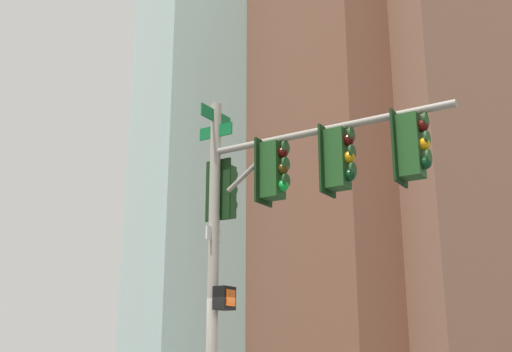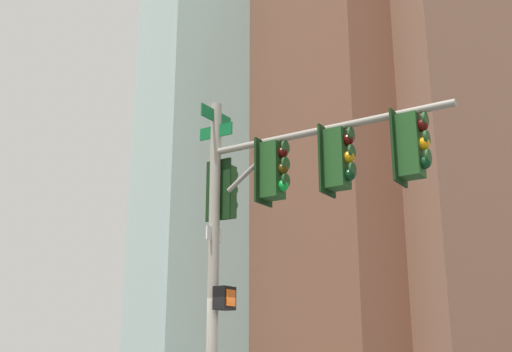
{
  "view_description": "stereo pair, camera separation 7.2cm",
  "coord_description": "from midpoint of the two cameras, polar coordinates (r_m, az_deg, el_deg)",
  "views": [
    {
      "loc": [
        3.14,
        10.99,
        1.53
      ],
      "look_at": [
        -0.59,
        0.97,
        4.6
      ],
      "focal_mm": 44.1,
      "sensor_mm": 36.0,
      "label": 1
    },
    {
      "loc": [
        3.07,
        11.01,
        1.53
      ],
      "look_at": [
        -0.59,
        0.97,
        4.6
      ],
      "focal_mm": 44.1,
      "sensor_mm": 36.0,
      "label": 2
    }
  ],
  "objects": [
    {
      "name": "building_brick_nearside",
      "position": [
        53.09,
        19.82,
        8.46
      ],
      "size": [
        24.32,
        19.45,
        45.34
      ],
      "primitive_type": "cube",
      "color": "#845B47",
      "rests_on": "ground_plane"
    },
    {
      "name": "building_glass_tower",
      "position": [
        73.56,
        3.76,
        10.55
      ],
      "size": [
        33.21,
        23.57,
        68.76
      ],
      "primitive_type": "cube",
      "color": "#9EC6C1",
      "rests_on": "ground_plane"
    },
    {
      "name": "building_brick_midblock",
      "position": [
        50.06,
        12.22,
        3.31
      ],
      "size": [
        17.45,
        19.14,
        35.57
      ],
      "primitive_type": "cube",
      "color": "brown",
      "rests_on": "ground_plane"
    },
    {
      "name": "signal_pole_assembly",
      "position": [
        10.84,
        2.4,
        -1.6
      ],
      "size": [
        3.14,
        4.03,
        6.16
      ],
      "rotation": [
        0.0,
        0.0,
        2.22
      ],
      "color": "#9E998C",
      "rests_on": "ground_plane"
    }
  ]
}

